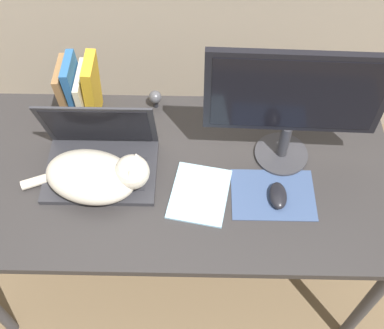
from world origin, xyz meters
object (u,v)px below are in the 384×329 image
(laptop, at_px, (100,157))
(external_monitor, at_px, (294,102))
(computer_mouse, at_px, (278,196))
(cat, at_px, (97,176))
(book_row, at_px, (81,92))
(notepad, at_px, (200,194))
(webcam, at_px, (155,98))

(laptop, bearing_deg, external_monitor, 5.48)
(external_monitor, relative_size, computer_mouse, 5.40)
(cat, distance_m, external_monitor, 0.66)
(book_row, xyz_separation_m, notepad, (0.42, -0.34, -0.12))
(cat, relative_size, book_row, 1.67)
(computer_mouse, bearing_deg, notepad, 177.21)
(notepad, bearing_deg, external_monitor, 30.60)
(external_monitor, xyz_separation_m, webcam, (-0.45, 0.22, -0.22))
(external_monitor, height_order, webcam, external_monitor)
(notepad, bearing_deg, computer_mouse, -2.79)
(cat, bearing_deg, webcam, 66.28)
(cat, height_order, webcam, cat)
(laptop, xyz_separation_m, webcam, (0.16, 0.28, -0.00))
(laptop, relative_size, notepad, 1.48)
(computer_mouse, distance_m, book_row, 0.76)
(external_monitor, distance_m, webcam, 0.55)
(external_monitor, bearing_deg, cat, -166.61)
(laptop, xyz_separation_m, computer_mouse, (0.58, -0.12, -0.03))
(external_monitor, xyz_separation_m, book_row, (-0.70, 0.17, -0.15))
(notepad, bearing_deg, book_row, 141.01)
(computer_mouse, height_order, webcam, webcam)
(laptop, relative_size, cat, 0.86)
(external_monitor, relative_size, notepad, 2.18)
(external_monitor, bearing_deg, webcam, 153.56)
(laptop, bearing_deg, cat, -88.44)
(cat, distance_m, webcam, 0.40)
(external_monitor, bearing_deg, notepad, -149.40)
(laptop, relative_size, computer_mouse, 3.67)
(book_row, bearing_deg, laptop, -69.19)
(laptop, relative_size, webcam, 5.13)
(book_row, bearing_deg, webcam, 10.87)
(cat, bearing_deg, laptop, 91.56)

